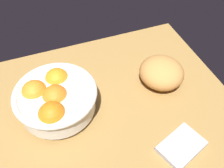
% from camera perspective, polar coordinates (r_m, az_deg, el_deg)
% --- Properties ---
extents(ground_plane, '(0.77, 0.65, 0.03)m').
position_cam_1_polar(ground_plane, '(0.71, -1.69, -7.58)').
color(ground_plane, olive).
extents(fruit_bowl, '(0.23, 0.23, 0.10)m').
position_cam_1_polar(fruit_bowl, '(0.68, -13.23, -3.24)').
color(fruit_bowl, white).
rests_on(fruit_bowl, ground).
extents(bread_loaf, '(0.19, 0.19, 0.08)m').
position_cam_1_polar(bread_loaf, '(0.76, 11.45, 2.64)').
color(bread_loaf, '#C58643').
rests_on(bread_loaf, ground).
extents(napkin_folded, '(0.13, 0.11, 0.02)m').
position_cam_1_polar(napkin_folded, '(0.66, 15.84, -13.75)').
color(napkin_folded, '#BAB9C3').
rests_on(napkin_folded, ground).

